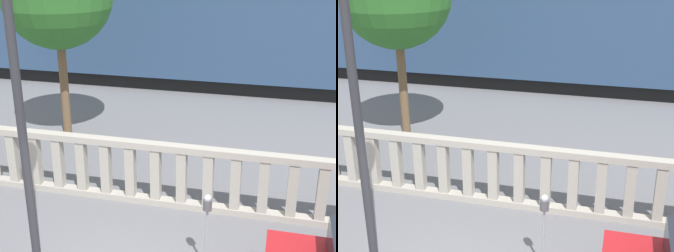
{
  "view_description": "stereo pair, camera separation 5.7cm",
  "coord_description": "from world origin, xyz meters",
  "views": [
    {
      "loc": [
        2.15,
        -5.12,
        5.12
      ],
      "look_at": [
        -0.27,
        4.37,
        1.42
      ],
      "focal_mm": 50.0,
      "sensor_mm": 36.0,
      "label": 1
    },
    {
      "loc": [
        2.21,
        -5.11,
        5.12
      ],
      "look_at": [
        -0.27,
        4.37,
        1.42
      ],
      "focal_mm": 50.0,
      "sensor_mm": 36.0,
      "label": 2
    }
  ],
  "objects": [
    {
      "name": "balustrade",
      "position": [
        -0.0,
        3.37,
        0.71
      ],
      "size": [
        14.72,
        0.24,
        1.41
      ],
      "color": "#ADA599",
      "rests_on": "ground"
    },
    {
      "name": "train_near",
      "position": [
        -2.4,
        12.86,
        1.9
      ],
      "size": [
        23.36,
        2.83,
        4.22
      ],
      "color": "black",
      "rests_on": "ground"
    },
    {
      "name": "lamppost",
      "position": [
        -1.66,
        0.78,
        3.53
      ],
      "size": [
        0.41,
        0.41,
        5.74
      ],
      "color": "#2D2D33",
      "rests_on": "ground"
    },
    {
      "name": "parking_meter",
      "position": [
        1.12,
        1.54,
        1.09
      ],
      "size": [
        0.15,
        0.15,
        1.39
      ],
      "color": "#99999E",
      "rests_on": "ground"
    }
  ]
}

